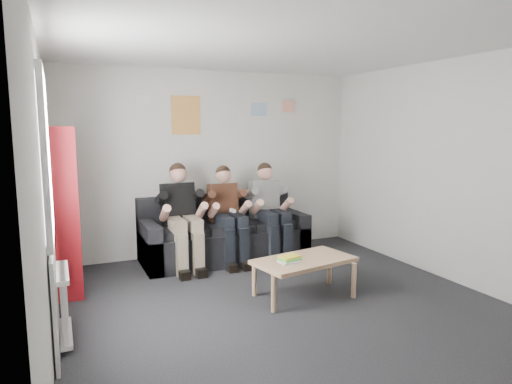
# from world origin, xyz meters

# --- Properties ---
(room_shell) EXTENTS (5.00, 5.00, 5.00)m
(room_shell) POSITION_xyz_m (0.00, 0.00, 1.35)
(room_shell) COLOR black
(room_shell) RESTS_ON ground
(sofa) EXTENTS (2.32, 0.95, 0.89)m
(sofa) POSITION_xyz_m (-0.00, 2.06, 0.32)
(sofa) COLOR black
(sofa) RESTS_ON ground
(bookshelf) EXTENTS (0.28, 0.85, 1.89)m
(bookshelf) POSITION_xyz_m (-2.08, 1.58, 0.95)
(bookshelf) COLOR maroon
(bookshelf) RESTS_ON ground
(coffee_table) EXTENTS (1.10, 0.60, 0.44)m
(coffee_table) POSITION_xyz_m (0.31, 0.28, 0.39)
(coffee_table) COLOR tan
(coffee_table) RESTS_ON ground
(game_cases) EXTENTS (0.26, 0.23, 0.05)m
(game_cases) POSITION_xyz_m (0.12, 0.26, 0.46)
(game_cases) COLOR white
(game_cases) RESTS_ON coffee_table
(person_left) EXTENTS (0.43, 0.92, 1.41)m
(person_left) POSITION_xyz_m (-0.65, 1.85, 0.70)
(person_left) COLOR black
(person_left) RESTS_ON sofa
(person_middle) EXTENTS (0.40, 0.86, 1.35)m
(person_middle) POSITION_xyz_m (-0.00, 1.86, 0.68)
(person_middle) COLOR #462217
(person_middle) RESTS_ON sofa
(person_right) EXTENTS (0.41, 0.88, 1.37)m
(person_right) POSITION_xyz_m (0.64, 1.85, 0.68)
(person_right) COLOR white
(person_right) RESTS_ON sofa
(radiator) EXTENTS (0.10, 0.64, 0.60)m
(radiator) POSITION_xyz_m (-2.15, 0.20, 0.35)
(radiator) COLOR white
(radiator) RESTS_ON ground
(window) EXTENTS (0.05, 1.30, 2.36)m
(window) POSITION_xyz_m (-2.22, 0.20, 1.03)
(window) COLOR white
(window) RESTS_ON room_shell
(poster_large) EXTENTS (0.42, 0.01, 0.55)m
(poster_large) POSITION_xyz_m (-0.40, 2.49, 2.05)
(poster_large) COLOR #DDD04E
(poster_large) RESTS_ON room_shell
(poster_blue) EXTENTS (0.25, 0.01, 0.20)m
(poster_blue) POSITION_xyz_m (0.75, 2.49, 2.15)
(poster_blue) COLOR #387DC1
(poster_blue) RESTS_ON room_shell
(poster_pink) EXTENTS (0.22, 0.01, 0.18)m
(poster_pink) POSITION_xyz_m (1.25, 2.49, 2.20)
(poster_pink) COLOR #DF45B1
(poster_pink) RESTS_ON room_shell
(poster_sign) EXTENTS (0.20, 0.01, 0.14)m
(poster_sign) POSITION_xyz_m (-1.00, 2.49, 2.25)
(poster_sign) COLOR silver
(poster_sign) RESTS_ON room_shell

